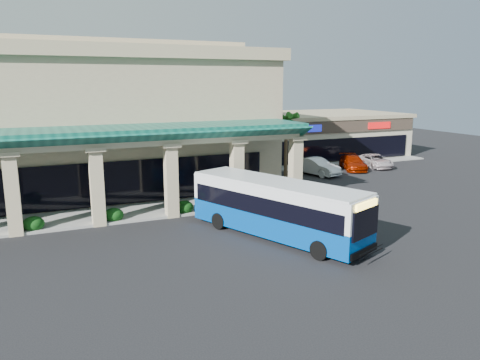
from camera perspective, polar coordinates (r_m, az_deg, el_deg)
name	(u,v)px	position (r m, az deg, el deg)	size (l,w,h in m)	color
ground	(249,234)	(26.53, 1.15, -6.63)	(110.00, 110.00, 0.00)	black
main_building	(69,118)	(38.97, -20.08, 7.10)	(30.80, 14.80, 11.35)	tan
arcade	(85,175)	(30.21, -18.41, 0.63)	(30.00, 6.20, 5.70)	#0D5145
strip_mall	(302,134)	(55.20, 7.57, 5.52)	(22.50, 12.50, 4.90)	beige
palm_0	(286,145)	(39.18, 5.63, 4.28)	(2.40, 2.40, 6.60)	#1C5717
palm_1	(279,145)	(42.32, 4.80, 4.31)	(2.40, 2.40, 5.80)	#1C5717
broadleaf_tree	(237,145)	(45.96, -0.41, 4.32)	(2.60, 2.60, 4.81)	#0C360C
transit_bus	(276,209)	(25.71, 4.42, -3.59)	(2.63, 11.29, 3.15)	#0042A1
pedestrian	(349,220)	(26.88, 13.11, -4.72)	(0.65, 0.42, 1.77)	#414857
car_white	(316,166)	(43.73, 9.25, 1.64)	(1.67, 4.80, 1.58)	white
car_red	(353,163)	(47.09, 13.60, 2.06)	(1.94, 4.76, 1.38)	#841700
car_gray	(375,161)	(49.10, 16.12, 2.27)	(2.16, 4.68, 1.30)	silver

